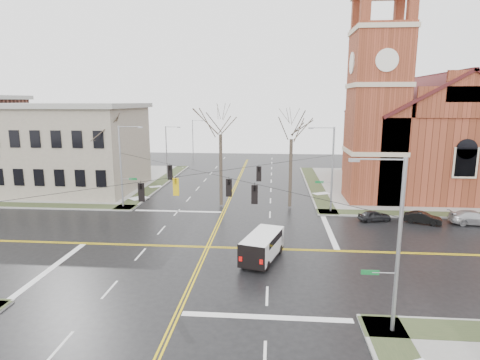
# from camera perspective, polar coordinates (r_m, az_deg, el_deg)

# --- Properties ---
(ground) EXTENTS (120.00, 120.00, 0.00)m
(ground) POSITION_cam_1_polar(r_m,az_deg,el_deg) (33.45, -4.61, -9.48)
(ground) COLOR black
(ground) RESTS_ON ground
(sidewalks) EXTENTS (80.00, 80.00, 0.17)m
(sidewalks) POSITION_cam_1_polar(r_m,az_deg,el_deg) (33.42, -4.61, -9.36)
(sidewalks) COLOR gray
(sidewalks) RESTS_ON ground
(road_markings) EXTENTS (100.00, 100.00, 0.01)m
(road_markings) POSITION_cam_1_polar(r_m,az_deg,el_deg) (33.45, -4.61, -9.47)
(road_markings) COLOR gold
(road_markings) RESTS_ON ground
(church) EXTENTS (24.28, 27.48, 27.50)m
(church) POSITION_cam_1_polar(r_m,az_deg,el_deg) (59.07, 24.26, 6.95)
(church) COLOR brown
(church) RESTS_ON ground
(civic_building_a) EXTENTS (18.00, 14.00, 11.00)m
(civic_building_a) POSITION_cam_1_polar(r_m,az_deg,el_deg) (58.04, -23.31, 4.05)
(civic_building_a) COLOR gray
(civic_building_a) RESTS_ON ground
(signal_pole_ne) EXTENTS (2.75, 0.22, 9.00)m
(signal_pole_ne) POSITION_cam_1_polar(r_m,az_deg,el_deg) (43.34, 12.79, 1.83)
(signal_pole_ne) COLOR gray
(signal_pole_ne) RESTS_ON ground
(signal_pole_nw) EXTENTS (2.75, 0.22, 9.00)m
(signal_pole_nw) POSITION_cam_1_polar(r_m,az_deg,el_deg) (45.99, -16.40, 2.18)
(signal_pole_nw) COLOR gray
(signal_pole_nw) RESTS_ON ground
(signal_pole_se) EXTENTS (2.75, 0.22, 9.00)m
(signal_pole_se) POSITION_cam_1_polar(r_m,az_deg,el_deg) (21.42, 21.23, -8.21)
(signal_pole_se) COLOR gray
(signal_pole_se) RESTS_ON ground
(span_wires) EXTENTS (23.02, 23.02, 0.03)m
(span_wires) POSITION_cam_1_polar(r_m,az_deg,el_deg) (31.80, -4.78, 1.03)
(span_wires) COLOR black
(span_wires) RESTS_ON ground
(traffic_signals) EXTENTS (8.21, 8.26, 1.30)m
(traffic_signals) POSITION_cam_1_polar(r_m,az_deg,el_deg) (31.30, -4.96, -0.53)
(traffic_signals) COLOR black
(traffic_signals) RESTS_ON ground
(streetlight_north_a) EXTENTS (2.30, 0.20, 8.00)m
(streetlight_north_a) POSITION_cam_1_polar(r_m,az_deg,el_deg) (61.41, -10.29, 4.16)
(streetlight_north_a) COLOR gray
(streetlight_north_a) RESTS_ON ground
(streetlight_north_b) EXTENTS (2.30, 0.20, 8.00)m
(streetlight_north_b) POSITION_cam_1_polar(r_m,az_deg,el_deg) (80.78, -6.63, 5.91)
(streetlight_north_b) COLOR gray
(streetlight_north_b) RESTS_ON ground
(cargo_van) EXTENTS (3.39, 5.55, 1.98)m
(cargo_van) POSITION_cam_1_polar(r_m,az_deg,el_deg) (30.65, 3.33, -9.09)
(cargo_van) COLOR white
(cargo_van) RESTS_ON ground
(parked_car_a) EXTENTS (3.36, 1.91, 1.08)m
(parked_car_a) POSITION_cam_1_polar(r_m,az_deg,el_deg) (42.24, 18.59, -4.86)
(parked_car_a) COLOR black
(parked_car_a) RESTS_ON ground
(parked_car_b) EXTENTS (3.65, 2.43, 1.14)m
(parked_car_b) POSITION_cam_1_polar(r_m,az_deg,el_deg) (43.13, 24.56, -4.93)
(parked_car_b) COLOR black
(parked_car_b) RESTS_ON ground
(parked_car_c) EXTENTS (4.59, 1.98, 1.32)m
(parked_car_c) POSITION_cam_1_polar(r_m,az_deg,el_deg) (45.14, 30.31, -4.65)
(parked_car_c) COLOR #ADADB0
(parked_car_c) RESTS_ON ground
(tree_nw_far) EXTENTS (4.00, 4.00, 10.46)m
(tree_nw_far) POSITION_cam_1_polar(r_m,az_deg,el_deg) (49.55, -19.40, 5.69)
(tree_nw_far) COLOR #332B20
(tree_nw_far) RESTS_ON ground
(tree_nw_near) EXTENTS (4.00, 4.00, 12.01)m
(tree_nw_near) POSITION_cam_1_polar(r_m,az_deg,el_deg) (44.41, -2.80, 7.17)
(tree_nw_near) COLOR #332B20
(tree_nw_near) RESTS_ON ground
(tree_ne) EXTENTS (4.00, 4.00, 11.33)m
(tree_ne) POSITION_cam_1_polar(r_m,az_deg,el_deg) (44.13, 7.32, 6.43)
(tree_ne) COLOR #332B20
(tree_ne) RESTS_ON ground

